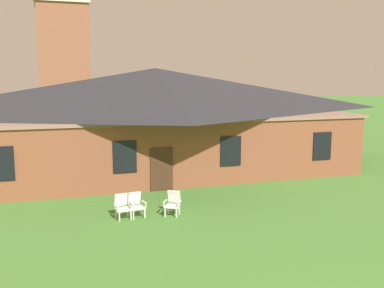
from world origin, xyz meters
The scene contains 5 objects.
brick_building centered at (0.00, 18.86, 3.03)m, with size 22.11×10.40×5.94m.
dome_tower centered at (-4.54, 40.37, 8.44)m, with size 5.18×5.18×18.53m.
lawn_chair_by_porch centered at (-3.33, 10.31, 0.50)m, with size 0.70×0.74×0.96m.
lawn_chair_near_door centered at (-2.79, 10.37, 0.50)m, with size 0.71×0.74×0.96m.
lawn_chair_left_end centered at (-1.35, 10.12, 0.50)m, with size 0.83×0.86×0.96m.
Camera 1 is at (-5.65, -5.92, 5.44)m, focal length 40.46 mm.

